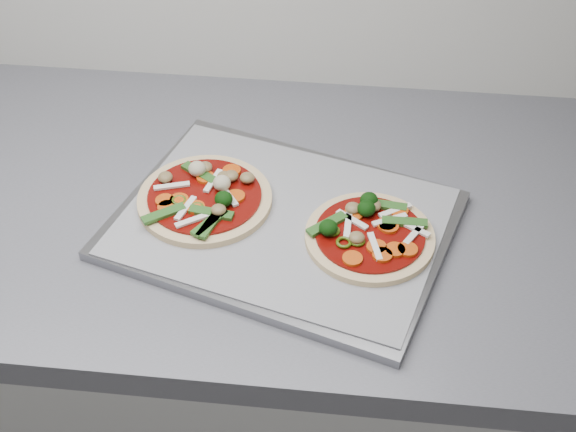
# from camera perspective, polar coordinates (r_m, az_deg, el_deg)

# --- Properties ---
(baking_tray) EXTENTS (0.49, 0.42, 0.01)m
(baking_tray) POSITION_cam_1_polar(r_m,az_deg,el_deg) (1.05, -0.40, -0.65)
(baking_tray) COLOR gray
(baking_tray) RESTS_ON countertop
(parchment) EXTENTS (0.47, 0.39, 0.00)m
(parchment) POSITION_cam_1_polar(r_m,az_deg,el_deg) (1.04, -0.41, -0.33)
(parchment) COLOR #97979C
(parchment) RESTS_ON baking_tray
(pizza_left) EXTENTS (0.21, 0.21, 0.03)m
(pizza_left) POSITION_cam_1_polar(r_m,az_deg,el_deg) (1.07, -5.90, 1.39)
(pizza_left) COLOR beige
(pizza_left) RESTS_ON parchment
(pizza_right) EXTENTS (0.18, 0.18, 0.03)m
(pizza_right) POSITION_cam_1_polar(r_m,az_deg,el_deg) (1.02, 5.77, -1.19)
(pizza_right) COLOR beige
(pizza_right) RESTS_ON parchment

